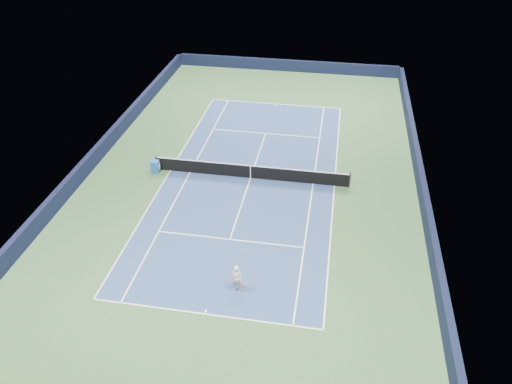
# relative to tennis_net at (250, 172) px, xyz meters

# --- Properties ---
(ground) EXTENTS (40.00, 40.00, 0.00)m
(ground) POSITION_rel_tennis_net_xyz_m (0.00, 0.00, -0.50)
(ground) COLOR #31542E
(ground) RESTS_ON ground
(wall_far) EXTENTS (22.00, 0.35, 1.10)m
(wall_far) POSITION_rel_tennis_net_xyz_m (0.00, 19.82, 0.05)
(wall_far) COLOR black
(wall_far) RESTS_ON ground
(wall_right) EXTENTS (0.35, 40.00, 1.10)m
(wall_right) POSITION_rel_tennis_net_xyz_m (10.82, 0.00, 0.05)
(wall_right) COLOR black
(wall_right) RESTS_ON ground
(wall_left) EXTENTS (0.35, 40.00, 1.10)m
(wall_left) POSITION_rel_tennis_net_xyz_m (-10.82, 0.00, 0.05)
(wall_left) COLOR black
(wall_left) RESTS_ON ground
(court_surface) EXTENTS (10.97, 23.77, 0.01)m
(court_surface) POSITION_rel_tennis_net_xyz_m (0.00, 0.00, -0.50)
(court_surface) COLOR navy
(court_surface) RESTS_ON ground
(baseline_far) EXTENTS (10.97, 0.08, 0.00)m
(baseline_far) POSITION_rel_tennis_net_xyz_m (0.00, 11.88, -0.50)
(baseline_far) COLOR white
(baseline_far) RESTS_ON ground
(baseline_near) EXTENTS (10.97, 0.08, 0.00)m
(baseline_near) POSITION_rel_tennis_net_xyz_m (0.00, -11.88, -0.50)
(baseline_near) COLOR white
(baseline_near) RESTS_ON ground
(sideline_doubles_right) EXTENTS (0.08, 23.77, 0.00)m
(sideline_doubles_right) POSITION_rel_tennis_net_xyz_m (5.49, 0.00, -0.50)
(sideline_doubles_right) COLOR white
(sideline_doubles_right) RESTS_ON ground
(sideline_doubles_left) EXTENTS (0.08, 23.77, 0.00)m
(sideline_doubles_left) POSITION_rel_tennis_net_xyz_m (-5.49, 0.00, -0.50)
(sideline_doubles_left) COLOR white
(sideline_doubles_left) RESTS_ON ground
(sideline_singles_right) EXTENTS (0.08, 23.77, 0.00)m
(sideline_singles_right) POSITION_rel_tennis_net_xyz_m (4.12, 0.00, -0.50)
(sideline_singles_right) COLOR white
(sideline_singles_right) RESTS_ON ground
(sideline_singles_left) EXTENTS (0.08, 23.77, 0.00)m
(sideline_singles_left) POSITION_rel_tennis_net_xyz_m (-4.12, 0.00, -0.50)
(sideline_singles_left) COLOR white
(sideline_singles_left) RESTS_ON ground
(service_line_far) EXTENTS (8.23, 0.08, 0.00)m
(service_line_far) POSITION_rel_tennis_net_xyz_m (0.00, 6.40, -0.50)
(service_line_far) COLOR white
(service_line_far) RESTS_ON ground
(service_line_near) EXTENTS (8.23, 0.08, 0.00)m
(service_line_near) POSITION_rel_tennis_net_xyz_m (0.00, -6.40, -0.50)
(service_line_near) COLOR white
(service_line_near) RESTS_ON ground
(center_service_line) EXTENTS (0.08, 12.80, 0.00)m
(center_service_line) POSITION_rel_tennis_net_xyz_m (0.00, 0.00, -0.50)
(center_service_line) COLOR white
(center_service_line) RESTS_ON ground
(center_mark_far) EXTENTS (0.08, 0.30, 0.00)m
(center_mark_far) POSITION_rel_tennis_net_xyz_m (0.00, 11.73, -0.50)
(center_mark_far) COLOR white
(center_mark_far) RESTS_ON ground
(center_mark_near) EXTENTS (0.08, 0.30, 0.00)m
(center_mark_near) POSITION_rel_tennis_net_xyz_m (0.00, -11.73, -0.50)
(center_mark_near) COLOR white
(center_mark_near) RESTS_ON ground
(tennis_net) EXTENTS (12.90, 0.10, 1.07)m
(tennis_net) POSITION_rel_tennis_net_xyz_m (0.00, 0.00, 0.00)
(tennis_net) COLOR black
(tennis_net) RESTS_ON ground
(sponsor_cube) EXTENTS (0.59, 0.49, 0.84)m
(sponsor_cube) POSITION_rel_tennis_net_xyz_m (-6.40, -0.31, -0.08)
(sponsor_cube) COLOR #1C55A8
(sponsor_cube) RESTS_ON ground
(tennis_player) EXTENTS (0.74, 1.22, 1.83)m
(tennis_player) POSITION_rel_tennis_net_xyz_m (1.20, -10.19, 0.28)
(tennis_player) COLOR silver
(tennis_player) RESTS_ON ground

